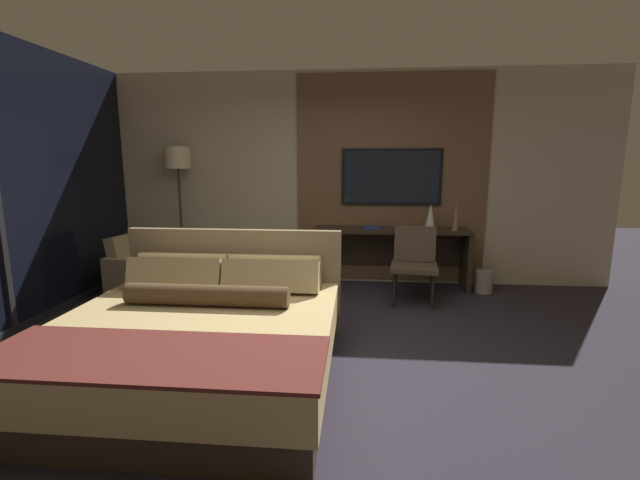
{
  "coord_description": "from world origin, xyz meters",
  "views": [
    {
      "loc": [
        0.29,
        -3.19,
        1.63
      ],
      "look_at": [
        -0.09,
        1.03,
        0.85
      ],
      "focal_mm": 24.0,
      "sensor_mm": 36.0,
      "label": 1
    }
  ],
  "objects_px": {
    "vase_short": "(430,216)",
    "vase_tall": "(456,215)",
    "desk": "(390,247)",
    "book": "(372,228)",
    "desk_chair": "(414,258)",
    "floor_lamp": "(178,169)",
    "bed": "(202,336)",
    "tv": "(391,177)",
    "armchair_by_window": "(155,276)",
    "waste_bin": "(484,281)"
  },
  "relations": [
    {
      "from": "desk",
      "to": "vase_short",
      "type": "relative_size",
      "value": 6.29
    },
    {
      "from": "book",
      "to": "armchair_by_window",
      "type": "bearing_deg",
      "value": -166.72
    },
    {
      "from": "armchair_by_window",
      "to": "waste_bin",
      "type": "relative_size",
      "value": 3.57
    },
    {
      "from": "armchair_by_window",
      "to": "book",
      "type": "xyz_separation_m",
      "value": [
        2.64,
        0.62,
        0.54
      ]
    },
    {
      "from": "bed",
      "to": "desk_chair",
      "type": "distance_m",
      "value": 2.68
    },
    {
      "from": "book",
      "to": "waste_bin",
      "type": "bearing_deg",
      "value": -3.9
    },
    {
      "from": "vase_short",
      "to": "book",
      "type": "xyz_separation_m",
      "value": [
        -0.75,
        -0.1,
        -0.14
      ]
    },
    {
      "from": "bed",
      "to": "tv",
      "type": "height_order",
      "value": "tv"
    },
    {
      "from": "waste_bin",
      "to": "book",
      "type": "bearing_deg",
      "value": 176.1
    },
    {
      "from": "tv",
      "to": "book",
      "type": "height_order",
      "value": "tv"
    },
    {
      "from": "vase_tall",
      "to": "book",
      "type": "relative_size",
      "value": 1.65
    },
    {
      "from": "armchair_by_window",
      "to": "desk_chair",
      "type": "bearing_deg",
      "value": -80.04
    },
    {
      "from": "desk_chair",
      "to": "waste_bin",
      "type": "height_order",
      "value": "desk_chair"
    },
    {
      "from": "desk",
      "to": "floor_lamp",
      "type": "height_order",
      "value": "floor_lamp"
    },
    {
      "from": "tv",
      "to": "armchair_by_window",
      "type": "distance_m",
      "value": 3.23
    },
    {
      "from": "tv",
      "to": "bed",
      "type": "bearing_deg",
      "value": -120.71
    },
    {
      "from": "desk",
      "to": "tv",
      "type": "distance_m",
      "value": 0.92
    },
    {
      "from": "desk_chair",
      "to": "floor_lamp",
      "type": "relative_size",
      "value": 0.48
    },
    {
      "from": "desk",
      "to": "book",
      "type": "xyz_separation_m",
      "value": [
        -0.25,
        -0.05,
        0.26
      ]
    },
    {
      "from": "bed",
      "to": "vase_short",
      "type": "distance_m",
      "value": 3.39
    },
    {
      "from": "tv",
      "to": "waste_bin",
      "type": "bearing_deg",
      "value": -15.91
    },
    {
      "from": "desk_chair",
      "to": "waste_bin",
      "type": "bearing_deg",
      "value": 32.12
    },
    {
      "from": "floor_lamp",
      "to": "book",
      "type": "height_order",
      "value": "floor_lamp"
    },
    {
      "from": "desk",
      "to": "armchair_by_window",
      "type": "relative_size",
      "value": 1.99
    },
    {
      "from": "desk",
      "to": "book",
      "type": "distance_m",
      "value": 0.36
    },
    {
      "from": "bed",
      "to": "desk_chair",
      "type": "bearing_deg",
      "value": 46.38
    },
    {
      "from": "vase_short",
      "to": "waste_bin",
      "type": "distance_m",
      "value": 1.06
    },
    {
      "from": "armchair_by_window",
      "to": "floor_lamp",
      "type": "relative_size",
      "value": 0.55
    },
    {
      "from": "tv",
      "to": "waste_bin",
      "type": "height_order",
      "value": "tv"
    },
    {
      "from": "desk",
      "to": "armchair_by_window",
      "type": "height_order",
      "value": "desk"
    },
    {
      "from": "desk",
      "to": "tv",
      "type": "height_order",
      "value": "tv"
    },
    {
      "from": "tv",
      "to": "vase_short",
      "type": "bearing_deg",
      "value": -15.1
    },
    {
      "from": "armchair_by_window",
      "to": "vase_tall",
      "type": "bearing_deg",
      "value": -72.8
    },
    {
      "from": "desk",
      "to": "vase_short",
      "type": "distance_m",
      "value": 0.65
    },
    {
      "from": "desk",
      "to": "book",
      "type": "bearing_deg",
      "value": -168.12
    },
    {
      "from": "floor_lamp",
      "to": "tv",
      "type": "bearing_deg",
      "value": 3.66
    },
    {
      "from": "desk_chair",
      "to": "vase_tall",
      "type": "distance_m",
      "value": 0.86
    },
    {
      "from": "desk",
      "to": "desk_chair",
      "type": "relative_size",
      "value": 2.25
    },
    {
      "from": "desk",
      "to": "floor_lamp",
      "type": "bearing_deg",
      "value": 179.89
    },
    {
      "from": "vase_tall",
      "to": "armchair_by_window",
      "type": "bearing_deg",
      "value": -171.1
    },
    {
      "from": "desk",
      "to": "tv",
      "type": "xyz_separation_m",
      "value": [
        0.0,
        0.19,
        0.9
      ]
    },
    {
      "from": "desk",
      "to": "waste_bin",
      "type": "height_order",
      "value": "desk"
    },
    {
      "from": "waste_bin",
      "to": "desk_chair",
      "type": "bearing_deg",
      "value": -154.92
    },
    {
      "from": "bed",
      "to": "floor_lamp",
      "type": "distance_m",
      "value": 3.06
    },
    {
      "from": "vase_short",
      "to": "vase_tall",
      "type": "bearing_deg",
      "value": -27.58
    },
    {
      "from": "floor_lamp",
      "to": "vase_short",
      "type": "relative_size",
      "value": 5.77
    },
    {
      "from": "tv",
      "to": "floor_lamp",
      "type": "relative_size",
      "value": 0.71
    },
    {
      "from": "vase_short",
      "to": "bed",
      "type": "bearing_deg",
      "value": -129.38
    },
    {
      "from": "vase_tall",
      "to": "vase_short",
      "type": "distance_m",
      "value": 0.32
    },
    {
      "from": "vase_tall",
      "to": "waste_bin",
      "type": "bearing_deg",
      "value": -7.27
    }
  ]
}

